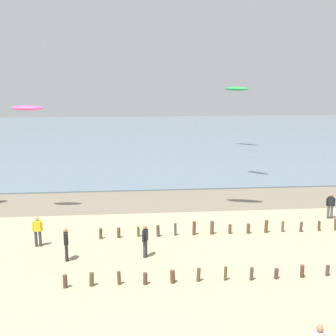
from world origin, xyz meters
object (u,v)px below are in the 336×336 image
(kite_aloft_6, at_px, (26,108))
(person_by_waterline, at_px, (330,205))
(person_mid_beach, at_px, (38,230))
(kite_aloft_7, at_px, (237,89))
(person_right_flank, at_px, (66,243))
(person_nearest_camera, at_px, (145,240))

(kite_aloft_6, bearing_deg, person_by_waterline, -3.26)
(person_mid_beach, distance_m, kite_aloft_7, 39.04)
(person_mid_beach, bearing_deg, person_right_flank, -49.08)
(person_nearest_camera, bearing_deg, person_mid_beach, 160.81)
(person_nearest_camera, xyz_separation_m, person_right_flank, (-3.98, -0.07, 0.00))
(person_by_waterline, relative_size, person_right_flank, 1.00)
(person_nearest_camera, distance_m, person_by_waterline, 13.38)
(person_mid_beach, bearing_deg, person_by_waterline, 9.85)
(kite_aloft_6, bearing_deg, person_nearest_camera, -42.69)
(person_right_flank, distance_m, kite_aloft_7, 40.02)
(kite_aloft_7, bearing_deg, person_nearest_camera, -73.03)
(person_right_flank, relative_size, kite_aloft_7, 0.51)
(kite_aloft_7, bearing_deg, person_right_flank, -78.41)
(person_nearest_camera, height_order, kite_aloft_6, kite_aloft_6)
(person_right_flank, relative_size, kite_aloft_6, 0.82)
(person_by_waterline, distance_m, kite_aloft_6, 20.93)
(kite_aloft_6, bearing_deg, person_mid_beach, -69.97)
(person_mid_beach, relative_size, kite_aloft_6, 0.82)
(person_nearest_camera, relative_size, kite_aloft_7, 0.51)
(person_nearest_camera, xyz_separation_m, person_mid_beach, (-5.78, 2.01, 0.00))
(person_by_waterline, xyz_separation_m, person_right_flank, (-16.32, -5.23, 0.00))
(person_nearest_camera, height_order, kite_aloft_7, kite_aloft_7)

